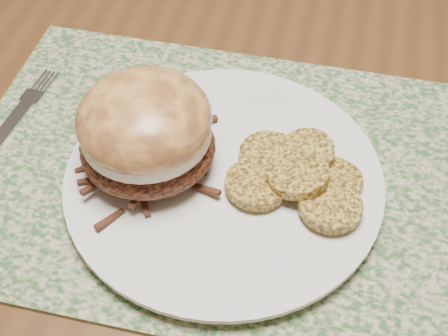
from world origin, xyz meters
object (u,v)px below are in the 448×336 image
Objects in this scene: pork_sandwich at (146,131)px; fork at (9,127)px; dinner_plate at (224,180)px; dining_table at (407,166)px.

pork_sandwich reaches higher than fork.
dinner_plate reaches higher than fork.
dining_table is at bearing 6.99° from pork_sandwich.
dinner_plate is at bearing -0.45° from fork.
fork is at bearing 146.13° from pork_sandwich.
fork is at bearing -163.79° from dining_table.
dinner_plate is (-0.17, -0.14, 0.09)m from dining_table.
fork is at bearing 173.74° from dinner_plate.
pork_sandwich is at bearing -176.72° from dinner_plate.
fork reaches higher than dining_table.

